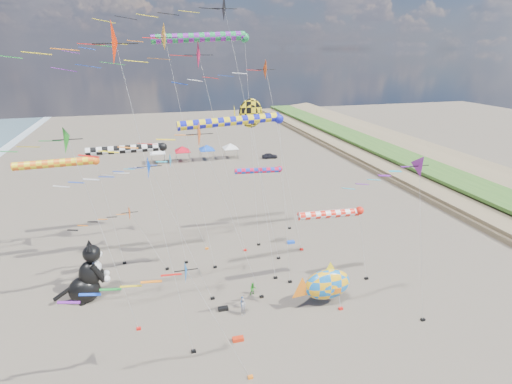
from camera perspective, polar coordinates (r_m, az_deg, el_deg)
The scene contains 30 objects.
ground at distance 31.22m, azimuth 3.71°, elevation -25.06°, with size 260.00×260.00×0.00m, color brown.
delta_kite_0 at distance 25.12m, azimuth -11.03°, elevation -11.92°, with size 9.84×1.60×10.20m.
delta_kite_1 at distance 43.02m, azimuth -12.41°, elevation 4.35°, with size 9.00×1.81×12.18m.
delta_kite_2 at distance 40.18m, azimuth 1.60°, elevation 16.63°, with size 11.97×2.21×21.24m.
delta_kite_3 at distance 30.91m, azimuth 21.22°, elevation 2.95°, with size 8.12×1.78×15.02m.
delta_kite_4 at distance 31.46m, azimuth -8.60°, elevation 7.79°, with size 12.84×2.34×17.05m.
delta_kite_5 at distance 37.18m, azimuth -12.67°, elevation 20.50°, with size 10.65×2.56×24.29m.
delta_kite_6 at distance 32.83m, azimuth -15.40°, elevation 3.05°, with size 10.96×2.17×14.33m.
delta_kite_7 at distance 40.17m, azimuth -9.97°, elevation 18.52°, with size 16.79×3.01×23.06m.
delta_kite_8 at distance 25.14m, azimuth -20.75°, elevation 18.91°, with size 11.92×2.74×23.75m.
delta_kite_9 at distance 41.18m, azimuth -19.03°, elevation -3.22°, with size 8.75×1.73×7.90m.
delta_kite_10 at distance 30.07m, azimuth -25.97°, elevation 6.38°, with size 10.20×2.09×17.44m.
delta_kite_11 at distance 37.99m, azimuth -4.69°, elevation 24.40°, with size 14.76×2.54×26.67m.
windsock_0 at distance 41.34m, azimuth -7.46°, elevation 20.95°, with size 10.69×0.91×23.49m.
windsock_1 at distance 37.50m, azimuth 10.97°, elevation -3.09°, with size 7.90×0.78×8.09m.
windsock_2 at distance 40.02m, azimuth -17.58°, elevation 5.81°, with size 8.69×0.82×13.44m.
windsock_3 at distance 33.53m, azimuth -3.09°, elevation 9.98°, with size 10.28×0.80×16.77m.
windsock_4 at distance 42.71m, azimuth -26.26°, elevation 3.67°, with size 9.00×0.84×12.11m.
windsock_5 at distance 48.05m, azimuth 0.67°, elevation 3.07°, with size 7.29×0.69×8.60m.
angelfish_kite at distance 36.94m, azimuth -1.05°, elevation 10.97°, with size 3.74×3.02×17.80m.
cat_inflatable at distance 40.12m, azimuth -23.19°, elevation -10.44°, with size 4.27×2.13×5.76m, color black, non-canonical shape.
fish_inflatable at distance 37.11m, azimuth 10.05°, elevation -12.85°, with size 5.86×2.20×4.41m.
person_adult at distance 36.18m, azimuth -1.82°, elevation -16.05°, with size 0.60×0.40×1.66m, color gray.
child_green at distance 38.78m, azimuth -0.43°, elevation -13.68°, with size 0.61×0.47×1.25m, color #249120.
child_blue at distance 37.13m, azimuth -2.00°, elevation -15.46°, with size 0.68×0.29×1.17m, color #285AA4.
kite_bag_0 at distance 33.99m, azimuth -2.59°, elevation -20.25°, with size 0.90×0.44×0.30m, color red.
kite_bag_1 at distance 37.20m, azimuth -4.72°, elevation -16.27°, with size 0.90×0.44×0.30m, color black.
kite_bag_2 at distance 48.40m, azimuth 4.99°, elevation -7.15°, with size 0.90×0.44×0.30m, color blue.
tent_row at distance 83.48m, azimuth -8.77°, elevation 6.49°, with size 19.20×4.20×3.80m.
parked_car at distance 85.33m, azimuth 1.96°, elevation 5.21°, with size 1.34×3.34×1.14m, color #26262D.
Camera 1 is at (-7.63, -20.81, 21.99)m, focal length 28.00 mm.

